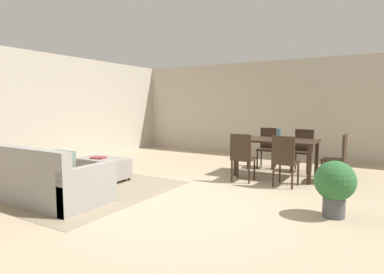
{
  "coord_description": "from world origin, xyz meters",
  "views": [
    {
      "loc": [
        2.51,
        -4.08,
        1.47
      ],
      "look_at": [
        -0.85,
        1.59,
        0.8
      ],
      "focal_mm": 29.91,
      "sensor_mm": 36.0,
      "label": 1
    }
  ],
  "objects_px": {
    "dining_chair_near_left": "(242,155)",
    "book_on_ottoman": "(99,158)",
    "potted_plant": "(335,184)",
    "dining_chair_near_right": "(285,158)",
    "dining_chair_far_left": "(268,145)",
    "dining_chair_head_east": "(339,155)",
    "dining_table": "(276,144)",
    "vase_centerpiece": "(279,134)",
    "couch": "(40,181)",
    "ottoman_table": "(103,168)",
    "dining_chair_far_right": "(303,148)"
  },
  "relations": [
    {
      "from": "dining_chair_near_left",
      "to": "book_on_ottoman",
      "type": "relative_size",
      "value": 3.54
    },
    {
      "from": "potted_plant",
      "to": "dining_chair_near_left",
      "type": "bearing_deg",
      "value": 145.98
    },
    {
      "from": "dining_chair_near_right",
      "to": "book_on_ottoman",
      "type": "bearing_deg",
      "value": -157.54
    },
    {
      "from": "dining_chair_far_left",
      "to": "dining_chair_head_east",
      "type": "height_order",
      "value": "same"
    },
    {
      "from": "dining_table",
      "to": "vase_centerpiece",
      "type": "height_order",
      "value": "vase_centerpiece"
    },
    {
      "from": "couch",
      "to": "ottoman_table",
      "type": "bearing_deg",
      "value": 93.6
    },
    {
      "from": "dining_chair_far_right",
      "to": "vase_centerpiece",
      "type": "height_order",
      "value": "vase_centerpiece"
    },
    {
      "from": "ottoman_table",
      "to": "dining_chair_near_left",
      "type": "relative_size",
      "value": 1.08
    },
    {
      "from": "dining_chair_near_right",
      "to": "potted_plant",
      "type": "height_order",
      "value": "dining_chair_near_right"
    },
    {
      "from": "dining_table",
      "to": "dining_chair_far_left",
      "type": "distance_m",
      "value": 0.94
    },
    {
      "from": "ottoman_table",
      "to": "dining_chair_head_east",
      "type": "height_order",
      "value": "dining_chair_head_east"
    },
    {
      "from": "ottoman_table",
      "to": "dining_chair_far_left",
      "type": "relative_size",
      "value": 1.08
    },
    {
      "from": "ottoman_table",
      "to": "dining_chair_far_right",
      "type": "bearing_deg",
      "value": 42.31
    },
    {
      "from": "dining_chair_near_right",
      "to": "dining_chair_head_east",
      "type": "relative_size",
      "value": 1.0
    },
    {
      "from": "dining_chair_head_east",
      "to": "vase_centerpiece",
      "type": "relative_size",
      "value": 4.17
    },
    {
      "from": "ottoman_table",
      "to": "dining_chair_far_left",
      "type": "xyz_separation_m",
      "value": [
        2.35,
        2.89,
        0.28
      ]
    },
    {
      "from": "couch",
      "to": "dining_chair_head_east",
      "type": "height_order",
      "value": "dining_chair_head_east"
    },
    {
      "from": "couch",
      "to": "vase_centerpiece",
      "type": "distance_m",
      "value": 4.45
    },
    {
      "from": "dining_chair_near_left",
      "to": "dining_chair_head_east",
      "type": "xyz_separation_m",
      "value": [
        1.58,
        0.84,
        0.0
      ]
    },
    {
      "from": "book_on_ottoman",
      "to": "potted_plant",
      "type": "distance_m",
      "value": 4.18
    },
    {
      "from": "dining_table",
      "to": "dining_chair_near_left",
      "type": "bearing_deg",
      "value": -117.29
    },
    {
      "from": "dining_chair_far_right",
      "to": "vase_centerpiece",
      "type": "distance_m",
      "value": 0.93
    },
    {
      "from": "ottoman_table",
      "to": "potted_plant",
      "type": "xyz_separation_m",
      "value": [
        4.12,
        0.07,
        0.19
      ]
    },
    {
      "from": "vase_centerpiece",
      "to": "dining_chair_head_east",
      "type": "bearing_deg",
      "value": 2.17
    },
    {
      "from": "book_on_ottoman",
      "to": "ottoman_table",
      "type": "bearing_deg",
      "value": 42.41
    },
    {
      "from": "couch",
      "to": "dining_chair_near_right",
      "type": "relative_size",
      "value": 2.4
    },
    {
      "from": "dining_chair_near_right",
      "to": "dining_chair_far_left",
      "type": "xyz_separation_m",
      "value": [
        -0.81,
        1.61,
        0.0
      ]
    },
    {
      "from": "dining_chair_head_east",
      "to": "book_on_ottoman",
      "type": "relative_size",
      "value": 3.54
    },
    {
      "from": "dining_chair_far_right",
      "to": "potted_plant",
      "type": "relative_size",
      "value": 1.24
    },
    {
      "from": "ottoman_table",
      "to": "vase_centerpiece",
      "type": "distance_m",
      "value": 3.56
    },
    {
      "from": "couch",
      "to": "potted_plant",
      "type": "distance_m",
      "value": 4.3
    },
    {
      "from": "dining_chair_near_right",
      "to": "dining_chair_far_right",
      "type": "bearing_deg",
      "value": 90.54
    },
    {
      "from": "dining_chair_head_east",
      "to": "book_on_ottoman",
      "type": "distance_m",
      "value": 4.55
    },
    {
      "from": "dining_table",
      "to": "potted_plant",
      "type": "xyz_separation_m",
      "value": [
        1.34,
        -2.0,
        -0.23
      ]
    },
    {
      "from": "dining_table",
      "to": "dining_chair_near_right",
      "type": "xyz_separation_m",
      "value": [
        0.38,
        -0.79,
        -0.14
      ]
    },
    {
      "from": "dining_chair_near_left",
      "to": "dining_chair_head_east",
      "type": "height_order",
      "value": "same"
    },
    {
      "from": "dining_chair_far_right",
      "to": "book_on_ottoman",
      "type": "bearing_deg",
      "value": -137.69
    },
    {
      "from": "couch",
      "to": "dining_chair_head_east",
      "type": "distance_m",
      "value": 5.22
    },
    {
      "from": "couch",
      "to": "dining_table",
      "type": "xyz_separation_m",
      "value": [
        2.7,
        3.46,
        0.37
      ]
    },
    {
      "from": "dining_chair_far_left",
      "to": "book_on_ottoman",
      "type": "xyz_separation_m",
      "value": [
        -2.41,
        -2.94,
        -0.07
      ]
    },
    {
      "from": "ottoman_table",
      "to": "dining_table",
      "type": "bearing_deg",
      "value": 36.61
    },
    {
      "from": "dining_chair_near_left",
      "to": "couch",
      "type": "bearing_deg",
      "value": -130.67
    },
    {
      "from": "ottoman_table",
      "to": "potted_plant",
      "type": "distance_m",
      "value": 4.13
    },
    {
      "from": "dining_chair_near_left",
      "to": "dining_chair_head_east",
      "type": "relative_size",
      "value": 1.0
    },
    {
      "from": "dining_chair_near_right",
      "to": "potted_plant",
      "type": "distance_m",
      "value": 1.55
    },
    {
      "from": "potted_plant",
      "to": "dining_chair_head_east",
      "type": "bearing_deg",
      "value": 94.9
    },
    {
      "from": "couch",
      "to": "dining_chair_far_right",
      "type": "relative_size",
      "value": 2.4
    },
    {
      "from": "dining_chair_near_left",
      "to": "dining_chair_head_east",
      "type": "bearing_deg",
      "value": 28.09
    },
    {
      "from": "couch",
      "to": "dining_chair_near_right",
      "type": "height_order",
      "value": "dining_chair_near_right"
    },
    {
      "from": "dining_chair_near_right",
      "to": "book_on_ottoman",
      "type": "distance_m",
      "value": 3.48
    }
  ]
}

